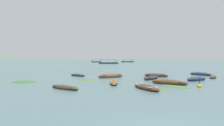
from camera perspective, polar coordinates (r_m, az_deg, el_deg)
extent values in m
plane|color=slate|center=(1506.76, -0.03, 1.17)|extent=(6000.00, 6000.00, 0.00)
cone|color=slate|center=(1866.37, -22.88, 7.70)|extent=(1570.24, 1570.24, 429.78)
cone|color=slate|center=(1654.76, 2.10, 6.95)|extent=(1307.52, 1307.52, 332.80)
ellipsoid|color=navy|center=(30.94, -10.41, -3.64)|extent=(3.07, 2.72, 0.49)
cube|color=orange|center=(30.93, -10.41, -3.37)|extent=(2.21, 1.96, 0.05)
cube|color=navy|center=(30.93, -10.42, -3.27)|extent=(0.45, 0.53, 0.04)
ellipsoid|color=#4C3323|center=(21.75, 16.79, -5.64)|extent=(4.01, 3.20, 0.62)
cube|color=orange|center=(21.73, 16.80, -5.15)|extent=(2.89, 2.31, 0.05)
cube|color=#4C3323|center=(21.73, 16.80, -5.02)|extent=(0.53, 0.75, 0.04)
ellipsoid|color=navy|center=(26.66, 24.08, -4.43)|extent=(3.59, 2.81, 0.63)
cube|color=olive|center=(26.64, 24.08, -4.02)|extent=(2.58, 2.03, 0.05)
cube|color=navy|center=(26.64, 24.08, -3.91)|extent=(0.47, 0.70, 0.04)
ellipsoid|color=#4C3323|center=(18.11, -14.24, -7.19)|extent=(3.39, 2.81, 0.44)
cube|color=#197A56|center=(18.10, -14.24, -6.77)|extent=(2.44, 2.03, 0.05)
cube|color=#4C3323|center=(18.09, -14.24, -6.61)|extent=(0.43, 0.54, 0.04)
ellipsoid|color=#4C3323|center=(17.76, 10.20, -7.26)|extent=(2.47, 3.97, 0.52)
cube|color=#B7B2A3|center=(17.73, 10.20, -6.77)|extent=(1.78, 2.85, 0.05)
cube|color=#4C3323|center=(17.73, 10.20, -6.61)|extent=(0.74, 0.36, 0.04)
ellipsoid|color=brown|center=(28.25, -0.51, -3.95)|extent=(4.20, 3.02, 0.72)
cube|color=#B22D28|center=(28.23, -0.51, -3.51)|extent=(3.03, 2.17, 0.05)
cube|color=brown|center=(28.22, -0.51, -3.41)|extent=(0.46, 0.76, 0.04)
ellipsoid|color=#2D2826|center=(26.27, 11.71, -4.45)|extent=(3.11, 3.49, 0.59)
cube|color=#28519E|center=(26.25, 11.71, -4.07)|extent=(2.24, 2.51, 0.05)
cube|color=#2D2826|center=(26.25, 11.71, -3.96)|extent=(0.62, 0.52, 0.04)
ellipsoid|color=brown|center=(20.90, 0.46, -6.00)|extent=(0.89, 3.36, 0.47)
cube|color=olive|center=(20.88, 0.46, -5.62)|extent=(0.64, 2.42, 0.05)
cube|color=brown|center=(20.88, 0.46, -5.48)|extent=(0.60, 0.08, 0.04)
ellipsoid|color=navy|center=(35.49, 25.12, -3.04)|extent=(3.10, 3.93, 0.63)
cube|color=olive|center=(35.47, 25.12, -2.74)|extent=(2.23, 2.83, 0.05)
cube|color=navy|center=(35.47, 25.12, -2.65)|extent=(0.72, 0.50, 0.04)
ellipsoid|color=#4C3323|center=(30.28, 13.08, -3.66)|extent=(3.84, 2.58, 0.66)
cube|color=#197A56|center=(30.26, 13.08, -3.28)|extent=(2.77, 1.86, 0.05)
cube|color=#4C3323|center=(30.26, 13.08, -3.19)|extent=(0.39, 0.73, 0.04)
ellipsoid|color=#4C3323|center=(31.30, 28.13, -3.72)|extent=(2.56, 3.38, 0.48)
cube|color=olive|center=(31.29, 28.14, -3.46)|extent=(1.85, 2.43, 0.05)
cube|color=#4C3323|center=(31.29, 28.14, -3.37)|extent=(0.54, 0.38, 0.04)
cube|color=#4C3323|center=(152.64, -4.97, 0.32)|extent=(7.25, 3.13, 0.90)
cylinder|color=#4C4742|center=(152.01, -6.03, 0.74)|extent=(0.10, 0.10, 1.80)
cylinder|color=#4C4742|center=(154.05, -5.90, 0.75)|extent=(0.10, 0.10, 1.80)
cylinder|color=#4C4742|center=(151.24, -4.01, 0.74)|extent=(0.10, 0.10, 1.80)
cylinder|color=#4C4742|center=(153.28, -3.91, 0.75)|extent=(0.10, 0.10, 1.80)
cube|color=#9E998E|center=(152.62, -4.97, 1.08)|extent=(6.09, 2.63, 0.12)
cube|color=navy|center=(108.15, -1.13, -0.06)|extent=(11.06, 4.62, 0.90)
cylinder|color=#4C4742|center=(109.89, 1.05, 0.55)|extent=(0.10, 0.10, 1.80)
cylinder|color=#4C4742|center=(106.50, 1.11, 0.52)|extent=(0.10, 0.10, 1.80)
cylinder|color=#4C4742|center=(109.91, -3.31, 0.55)|extent=(0.10, 0.10, 1.80)
cylinder|color=#4C4742|center=(106.53, -3.38, 0.52)|extent=(0.10, 0.10, 1.80)
cube|color=#334C75|center=(108.12, -1.13, 1.01)|extent=(9.29, 3.88, 0.12)
cube|color=#2D2826|center=(158.69, 4.63, 0.36)|extent=(11.09, 6.30, 0.90)
cylinder|color=#4C4742|center=(161.38, 5.80, 0.77)|extent=(0.10, 0.10, 1.80)
cylinder|color=#4C4742|center=(158.58, 6.16, 0.76)|extent=(0.10, 0.10, 1.80)
cylinder|color=#4C4742|center=(158.88, 3.10, 0.77)|extent=(0.10, 0.10, 1.80)
cylinder|color=#4C4742|center=(156.03, 3.42, 0.76)|extent=(0.10, 0.10, 1.80)
cube|color=#334C75|center=(158.67, 4.63, 1.09)|extent=(9.31, 5.30, 0.12)
sphere|color=yellow|center=(20.39, 24.79, -6.43)|extent=(0.47, 0.47, 0.47)
cylinder|color=black|center=(20.34, 24.80, -5.29)|extent=(0.06, 0.06, 0.82)
ellipsoid|color=#477033|center=(25.09, -7.91, -5.11)|extent=(2.54, 3.43, 0.14)
ellipsoid|color=#477033|center=(17.92, 13.34, -7.70)|extent=(2.35, 2.47, 0.14)
ellipsoid|color=#477033|center=(20.06, 18.92, -6.78)|extent=(3.24, 3.60, 0.14)
ellipsoid|color=#38662D|center=(25.14, -25.19, -5.21)|extent=(4.13, 4.16, 0.14)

